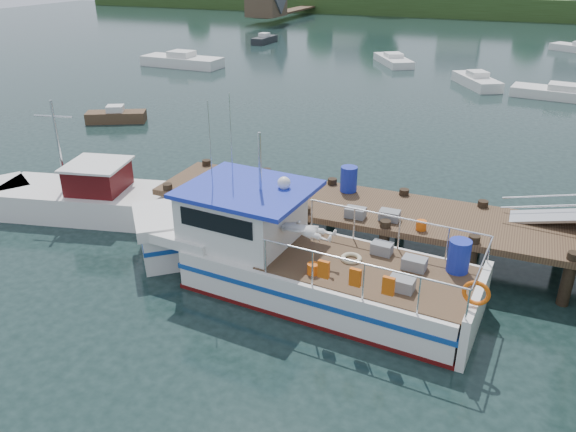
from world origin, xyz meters
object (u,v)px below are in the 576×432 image
at_px(lobster_boat, 285,255).
at_px(work_boat, 79,197).
at_px(dock, 558,208).
at_px(moored_e, 264,39).
at_px(moored_c, 562,93).
at_px(moored_d, 393,60).
at_px(moored_a, 182,61).
at_px(moored_b, 477,81).
at_px(moored_rowboat, 116,116).

xyz_separation_m(lobster_boat, work_boat, (-8.80, 1.62, -0.29)).
height_order(dock, work_boat, dock).
bearing_deg(dock, moored_e, 124.49).
relative_size(moored_c, moored_d, 1.12).
height_order(moored_d, moored_e, moored_e).
bearing_deg(moored_a, lobster_boat, -32.03).
distance_m(lobster_boat, moored_e, 47.80).
height_order(work_boat, moored_c, work_boat).
distance_m(work_boat, moored_b, 30.18).
relative_size(dock, moored_e, 4.35).
xyz_separation_m(lobster_boat, moored_rowboat, (-15.44, 12.15, -0.60)).
bearing_deg(moored_c, lobster_boat, -88.55).
xyz_separation_m(lobster_boat, moored_b, (2.37, 29.65, -0.55)).
bearing_deg(lobster_boat, moored_c, 78.87).
bearing_deg(moored_b, lobster_boat, -69.95).
bearing_deg(moored_d, moored_b, -42.05).
relative_size(moored_b, moored_c, 0.80).
distance_m(moored_c, moored_d, 15.42).
height_order(moored_c, moored_d, moored_c).
bearing_deg(moored_rowboat, moored_b, 47.12).
xyz_separation_m(moored_rowboat, moored_b, (17.81, 17.50, 0.05)).
relative_size(lobster_boat, moored_d, 1.92).
bearing_deg(moored_e, moored_c, -36.31).
relative_size(lobster_boat, moored_a, 1.58).
relative_size(dock, work_boat, 2.08).
bearing_deg(moored_c, moored_b, 179.95).
bearing_deg(moored_e, lobster_boat, -72.69).
height_order(dock, lobster_boat, lobster_boat).
distance_m(dock, lobster_boat, 7.72).
relative_size(dock, moored_rowboat, 4.90).
height_order(dock, moored_c, dock).
bearing_deg(lobster_boat, dock, 30.03).
distance_m(moored_b, moored_c, 5.79).
bearing_deg(moored_d, dock, -71.02).
distance_m(moored_b, moored_e, 26.59).
distance_m(dock, moored_a, 37.71).
distance_m(moored_a, moored_e, 14.91).
relative_size(moored_b, moored_e, 1.34).
bearing_deg(moored_a, moored_c, 20.33).
relative_size(moored_a, moored_b, 1.36).
xyz_separation_m(dock, moored_c, (1.02, 24.67, -1.88)).
bearing_deg(moored_b, moored_d, 163.65).
distance_m(moored_b, moored_d, 9.95).
bearing_deg(moored_rowboat, work_boat, -55.17).
relative_size(lobster_boat, moored_c, 1.72).
distance_m(dock, moored_c, 24.76).
bearing_deg(lobster_boat, moored_e, 120.09).
distance_m(work_boat, moored_rowboat, 12.46).
bearing_deg(moored_e, work_boat, -82.36).
height_order(moored_rowboat, moored_e, moored_e).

